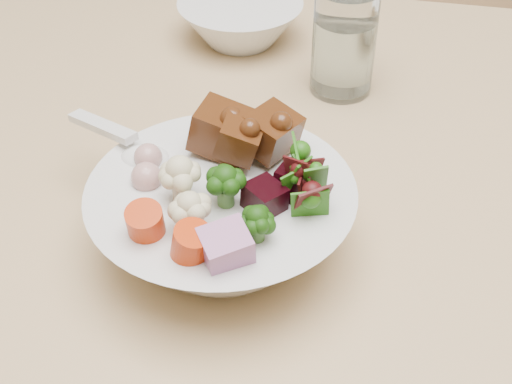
{
  "coord_description": "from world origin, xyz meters",
  "views": [
    {
      "loc": [
        -0.07,
        -0.48,
        1.16
      ],
      "look_at": [
        -0.21,
        -0.05,
        0.77
      ],
      "focal_mm": 50.0,
      "sensor_mm": 36.0,
      "label": 1
    }
  ],
  "objects_px": {
    "dining_table": "(503,251)",
    "chair_far": "(421,59)",
    "water_glass": "(344,45)",
    "food_bowl": "(224,214)",
    "side_bowl": "(240,22)"
  },
  "relations": [
    {
      "from": "chair_far",
      "to": "water_glass",
      "type": "xyz_separation_m",
      "value": [
        -0.06,
        -0.54,
        0.3
      ]
    },
    {
      "from": "water_glass",
      "to": "side_bowl",
      "type": "xyz_separation_m",
      "value": [
        -0.15,
        0.08,
        -0.03
      ]
    },
    {
      "from": "side_bowl",
      "to": "food_bowl",
      "type": "bearing_deg",
      "value": -73.1
    },
    {
      "from": "water_glass",
      "to": "side_bowl",
      "type": "bearing_deg",
      "value": 153.31
    },
    {
      "from": "food_bowl",
      "to": "side_bowl",
      "type": "relative_size",
      "value": 1.43
    },
    {
      "from": "dining_table",
      "to": "food_bowl",
      "type": "xyz_separation_m",
      "value": [
        -0.25,
        -0.15,
        0.11
      ]
    },
    {
      "from": "dining_table",
      "to": "chair_far",
      "type": "relative_size",
      "value": 1.92
    },
    {
      "from": "food_bowl",
      "to": "water_glass",
      "type": "height_order",
      "value": "same"
    },
    {
      "from": "water_glass",
      "to": "dining_table",
      "type": "bearing_deg",
      "value": -34.04
    },
    {
      "from": "food_bowl",
      "to": "side_bowl",
      "type": "bearing_deg",
      "value": 106.9
    },
    {
      "from": "dining_table",
      "to": "chair_far",
      "type": "height_order",
      "value": "chair_far"
    },
    {
      "from": "dining_table",
      "to": "chair_far",
      "type": "bearing_deg",
      "value": 96.44
    },
    {
      "from": "dining_table",
      "to": "side_bowl",
      "type": "distance_m",
      "value": 0.43
    },
    {
      "from": "chair_far",
      "to": "side_bowl",
      "type": "xyz_separation_m",
      "value": [
        -0.21,
        -0.46,
        0.27
      ]
    },
    {
      "from": "food_bowl",
      "to": "side_bowl",
      "type": "height_order",
      "value": "food_bowl"
    }
  ]
}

